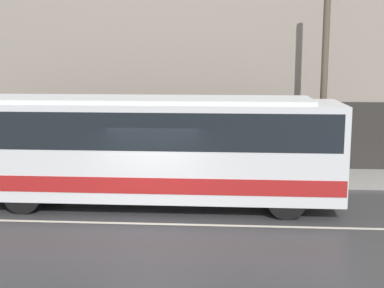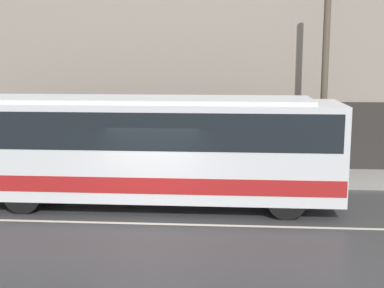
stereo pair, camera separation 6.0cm
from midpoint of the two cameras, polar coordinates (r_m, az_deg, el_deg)
ground_plane at (r=14.42m, az=-4.49°, el=-8.49°), size 60.00×60.00×0.00m
sidewalk at (r=19.53m, az=-2.17°, el=-3.38°), size 60.00×2.74×0.12m
building_facade at (r=20.52m, az=-1.80°, el=11.56°), size 60.00×0.35×10.66m
lane_stripe at (r=14.41m, az=-4.49°, el=-8.48°), size 54.00×0.14×0.01m
transit_bus at (r=15.78m, az=-5.24°, el=-0.11°), size 11.40×2.57×3.21m
utility_pole_near at (r=18.61m, az=13.83°, el=6.78°), size 0.23×0.23×7.01m
pedestrian_waiting at (r=20.23m, az=-1.88°, el=-0.56°), size 0.36×0.36×1.62m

